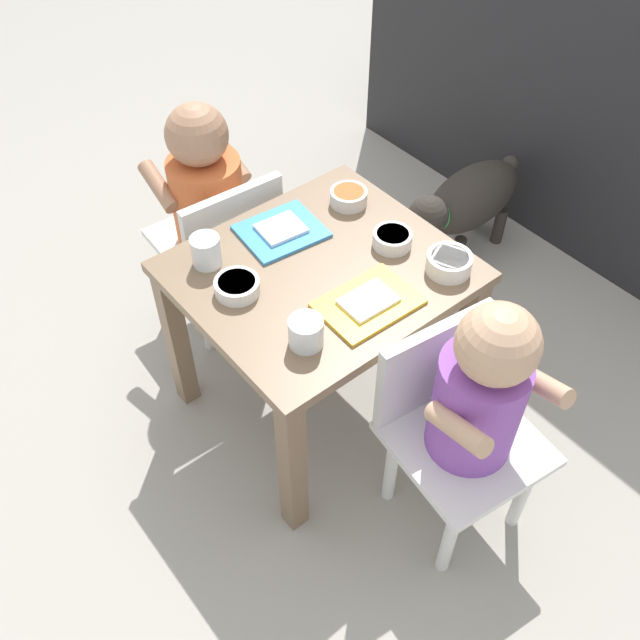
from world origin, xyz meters
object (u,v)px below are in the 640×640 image
object	(u,v)px
seated_child_left	(209,198)
water_cup_left	(206,253)
seated_child_right	(474,397)
food_tray_right	(368,303)
cereal_bowl_left_side	(449,263)
veggie_bowl_near	(349,197)
food_tray_left	(281,231)
water_cup_right	(306,334)
cereal_bowl_right_side	(392,239)
dog	(467,200)
dining_table	(320,297)
veggie_bowl_far	(237,286)

from	to	relation	value
seated_child_left	water_cup_left	distance (m)	0.31
seated_child_right	food_tray_right	world-z (taller)	seated_child_right
cereal_bowl_left_side	veggie_bowl_near	bearing A→B (deg)	-177.54
food_tray_left	water_cup_right	distance (m)	0.33
food_tray_left	cereal_bowl_right_side	bearing A→B (deg)	41.06
dog	veggie_bowl_near	distance (m)	0.58
food_tray_right	water_cup_right	bearing A→B (deg)	-89.60
dog	food_tray_left	xyz separation A→B (m)	(0.03, -0.69, 0.27)
dining_table	dog	size ratio (longest dim) A/B	1.21
dog	food_tray_left	world-z (taller)	food_tray_left
seated_child_right	seated_child_left	bearing A→B (deg)	-176.62
seated_child_right	food_tray_left	world-z (taller)	seated_child_right
dining_table	seated_child_right	size ratio (longest dim) A/B	0.88
seated_child_left	dog	xyz separation A→B (m)	(0.24, 0.71, -0.21)
seated_child_right	food_tray_right	bearing A→B (deg)	-174.15
dining_table	water_cup_right	distance (m)	0.24
cereal_bowl_right_side	veggie_bowl_far	xyz separation A→B (m)	(-0.09, -0.34, -0.00)
food_tray_right	dining_table	bearing A→B (deg)	-177.33
dog	cereal_bowl_left_side	size ratio (longest dim) A/B	4.92
veggie_bowl_far	veggie_bowl_near	bearing A→B (deg)	102.20
water_cup_left	cereal_bowl_right_side	xyz separation A→B (m)	(0.20, 0.34, -0.01)
dog	food_tray_left	distance (m)	0.74
food_tray_right	water_cup_right	distance (m)	0.16
seated_child_right	water_cup_left	xyz separation A→B (m)	(-0.58, -0.21, 0.08)
seated_child_left	dog	size ratio (longest dim) A/B	1.38
dining_table	dog	xyz separation A→B (m)	(-0.17, 0.70, -0.18)
food_tray_left	cereal_bowl_right_side	size ratio (longest dim) A/B	2.23
dog	veggie_bowl_near	bearing A→B (deg)	-85.19
seated_child_left	food_tray_left	size ratio (longest dim) A/B	3.40
seated_child_left	water_cup_left	size ratio (longest dim) A/B	9.62
veggie_bowl_far	dog	bearing A→B (deg)	97.94
cereal_bowl_left_side	veggie_bowl_far	size ratio (longest dim) A/B	1.03
food_tray_left	cereal_bowl_right_side	distance (m)	0.25
dog	dining_table	bearing A→B (deg)	-76.09
seated_child_left	water_cup_right	world-z (taller)	seated_child_left
water_cup_right	seated_child_left	bearing A→B (deg)	166.19
veggie_bowl_near	cereal_bowl_left_side	bearing A→B (deg)	2.46
veggie_bowl_far	water_cup_left	bearing A→B (deg)	179.63
water_cup_left	veggie_bowl_far	world-z (taller)	water_cup_left
dining_table	cereal_bowl_left_side	distance (m)	0.29
dog	cereal_bowl_left_side	world-z (taller)	cereal_bowl_left_side
veggie_bowl_near	water_cup_left	bearing A→B (deg)	-95.12
food_tray_left	veggie_bowl_near	bearing A→B (deg)	85.60
water_cup_left	seated_child_left	bearing A→B (deg)	147.73
seated_child_left	cereal_bowl_right_side	xyz separation A→B (m)	(0.46, 0.18, 0.07)
dog	seated_child_right	bearing A→B (deg)	-48.46
cereal_bowl_right_side	veggie_bowl_far	world-z (taller)	cereal_bowl_right_side
veggie_bowl_far	seated_child_left	bearing A→B (deg)	156.27
food_tray_left	veggie_bowl_far	distance (m)	0.20
seated_child_right	dog	distance (m)	0.91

